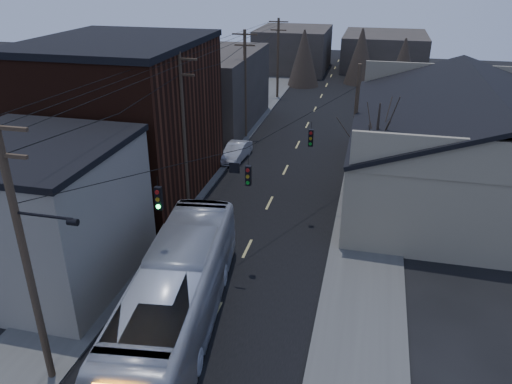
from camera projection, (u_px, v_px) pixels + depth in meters
road_surface at (294, 152)px, 42.13m from camera, size 9.00×110.00×0.02m
sidewalk_left at (220, 146)px, 43.47m from camera, size 4.00×110.00×0.12m
sidewalk_right at (373, 158)px, 40.74m from camera, size 4.00×110.00×0.12m
building_clapboard at (40, 217)px, 24.01m from camera, size 8.00×8.00×7.00m
building_brick at (124, 121)px, 33.30m from camera, size 10.00×12.00×10.00m
building_left_far at (208, 89)px, 47.95m from camera, size 9.00×14.00×7.00m
warehouse at (472, 155)px, 33.85m from camera, size 16.16×20.60×7.73m
building_far_left at (293, 49)px, 73.03m from camera, size 10.00×12.00×6.00m
building_far_right at (384, 51)px, 74.93m from camera, size 12.00×14.00×5.00m
bare_tree at (374, 161)px, 30.42m from camera, size 0.40×0.40×7.20m
utility_lines at (240, 111)px, 35.53m from camera, size 11.24×45.28×10.50m
bus at (177, 294)px, 21.21m from camera, size 4.58×13.21×3.60m
parked_car at (236, 152)px, 40.31m from camera, size 1.78×4.31×1.39m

